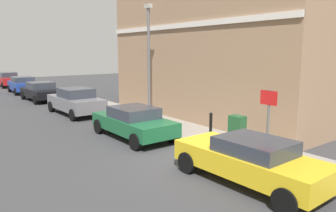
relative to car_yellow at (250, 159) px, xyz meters
The scene contains 13 objects.
ground 2.78m from the car_yellow, 85.94° to the left, with size 80.00×80.00×0.00m, color #38383A.
sidewalk 9.00m from the car_yellow, 75.26° to the left, with size 2.21×30.00×0.15m, color gray.
corner_building 10.62m from the car_yellow, 44.55° to the left, with size 7.75×12.84×7.82m.
car_yellow is the anchor object (origin of this frame).
car_green 6.00m from the car_yellow, 90.34° to the left, with size 1.92×4.19×1.32m.
car_grey 12.40m from the car_yellow, 90.07° to the left, with size 2.00×4.42×1.53m.
car_black 19.01m from the car_yellow, 90.21° to the left, with size 2.06×4.20×1.38m.
car_blue 24.55m from the car_yellow, 90.04° to the left, with size 2.01×4.03×1.43m.
car_red 31.06m from the car_yellow, 89.92° to the left, with size 1.80×4.47×1.49m.
utility_cabinet 3.01m from the car_yellow, 47.27° to the left, with size 0.46×0.61×1.15m.
bollard_near_cabinet 4.24m from the car_yellow, 59.60° to the left, with size 0.14×0.14×1.04m.
street_sign 1.83m from the car_yellow, 19.51° to the left, with size 0.08×0.60×2.30m.
lamppost 8.91m from the car_yellow, 74.71° to the left, with size 0.20×0.44×5.72m.
Camera 1 is at (-7.01, -7.98, 3.58)m, focal length 34.35 mm.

